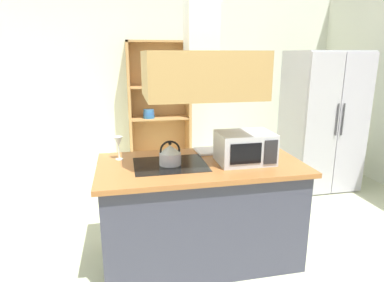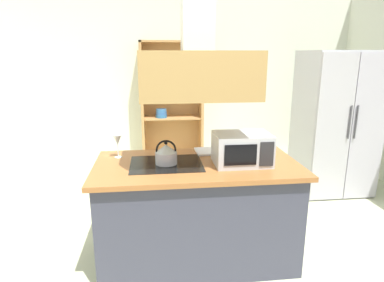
% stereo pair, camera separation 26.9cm
% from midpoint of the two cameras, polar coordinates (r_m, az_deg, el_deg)
% --- Properties ---
extents(ground_plane, '(7.80, 7.80, 0.00)m').
position_cam_midpoint_polar(ground_plane, '(3.15, 3.38, -20.06)').
color(ground_plane, beige).
extents(wall_back, '(6.00, 0.12, 2.70)m').
position_cam_midpoint_polar(wall_back, '(5.58, -1.84, 10.14)').
color(wall_back, silver).
rests_on(wall_back, ground).
extents(kitchen_island, '(1.72, 0.90, 0.90)m').
position_cam_midpoint_polar(kitchen_island, '(3.00, 3.42, -11.92)').
color(kitchen_island, '#3A3C4B').
rests_on(kitchen_island, ground).
extents(range_hood, '(0.90, 0.70, 1.24)m').
position_cam_midpoint_polar(range_hood, '(2.68, 3.86, 13.75)').
color(range_hood, '#AF874A').
extents(refrigerator, '(0.90, 0.77, 1.84)m').
position_cam_midpoint_polar(refrigerator, '(4.78, 24.80, 2.78)').
color(refrigerator, '#B8BAC1').
rests_on(refrigerator, ground).
extents(dish_cabinet, '(0.98, 0.40, 1.99)m').
position_cam_midpoint_polar(dish_cabinet, '(5.42, -2.07, 5.09)').
color(dish_cabinet, tan).
rests_on(dish_cabinet, ground).
extents(kettle, '(0.18, 0.18, 0.20)m').
position_cam_midpoint_polar(kettle, '(2.77, -1.69, -2.29)').
color(kettle, '#BAB8C1').
rests_on(kettle, kitchen_island).
extents(cutting_board, '(0.35, 0.26, 0.02)m').
position_cam_midpoint_polar(cutting_board, '(3.14, 6.23, -1.74)').
color(cutting_board, white).
rests_on(cutting_board, kitchen_island).
extents(microwave, '(0.46, 0.35, 0.26)m').
position_cam_midpoint_polar(microwave, '(2.81, 11.27, -1.35)').
color(microwave, '#B7BABF').
rests_on(microwave, kitchen_island).
extents(wine_glass_on_counter, '(0.08, 0.08, 0.21)m').
position_cam_midpoint_polar(wine_glass_on_counter, '(2.97, -10.16, -0.03)').
color(wine_glass_on_counter, silver).
rests_on(wine_glass_on_counter, kitchen_island).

